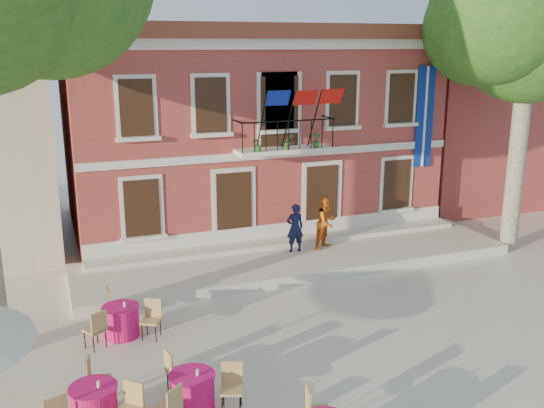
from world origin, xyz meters
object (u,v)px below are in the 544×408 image
Objects in this scene: pedestrian_orange at (327,222)px; cafe_table_3 at (121,320)px; pedestrian_navy at (295,228)px; cafe_table_4 at (192,391)px; plane_tree_east at (531,22)px; cafe_table_2 at (94,403)px.

pedestrian_orange is 0.93× the size of cafe_table_3.
pedestrian_navy is 8.74m from cafe_table_4.
cafe_table_3 is at bearing 103.51° from cafe_table_4.
pedestrian_navy is at bearing 151.11° from pedestrian_orange.
cafe_table_3 is (-13.32, -1.84, -7.07)m from plane_tree_east.
pedestrian_orange is (1.11, -0.03, 0.07)m from pedestrian_navy.
cafe_table_2 is 0.99× the size of cafe_table_4.
cafe_table_3 is at bearing 31.61° from pedestrian_navy.
plane_tree_east is at bearing 7.87° from cafe_table_3.
plane_tree_east is at bearing 169.83° from pedestrian_navy.
cafe_table_2 and cafe_table_4 have the same top height.
pedestrian_orange is 7.90m from cafe_table_3.
cafe_table_4 is at bearing -76.49° from cafe_table_3.
pedestrian_orange is at bearing 25.44° from cafe_table_3.
cafe_table_3 is 3.74m from cafe_table_4.
cafe_table_2 is (-6.92, -6.81, -0.67)m from pedestrian_navy.
plane_tree_east is 9.85m from pedestrian_navy.
cafe_table_3 is (-5.99, -3.41, -0.67)m from pedestrian_navy.
cafe_table_2 is (-8.03, -6.77, -0.74)m from pedestrian_orange.
pedestrian_orange reaches higher than cafe_table_4.
cafe_table_4 is at bearing -158.78° from pedestrian_orange.
cafe_table_2 is at bearing 172.43° from cafe_table_4.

